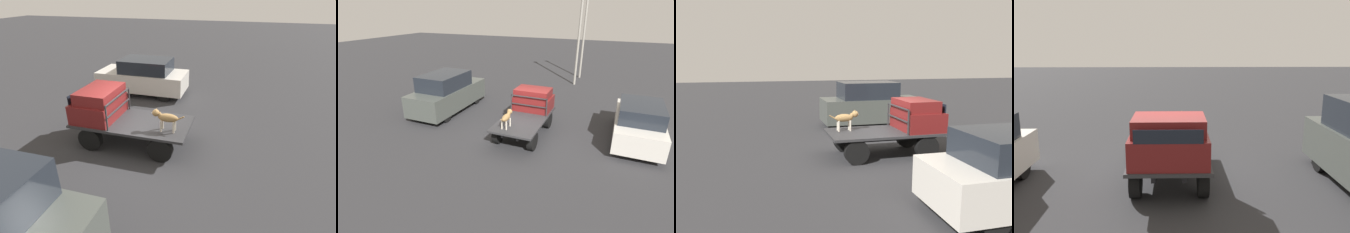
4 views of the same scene
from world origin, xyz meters
The scene contains 6 objects.
ground_plane centered at (0.00, 0.00, 0.00)m, with size 80.00×80.00×0.00m, color #2D2D30.
flatbed_truck centered at (0.00, 0.00, 0.59)m, with size 3.77×1.83×0.83m.
truck_cab centered at (1.16, 0.00, 1.31)m, with size 1.30×1.71×1.02m.
truck_headboard centered at (0.47, 0.00, 1.37)m, with size 0.04×1.71×0.82m.
dog centered at (-1.20, 0.34, 1.27)m, with size 1.03×0.26×0.70m.
parked_pickup_far centered at (1.18, 4.90, 1.03)m, with size 4.81×1.97×2.12m.
Camera 3 is at (-3.88, -9.99, 3.16)m, focal length 35.00 mm.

